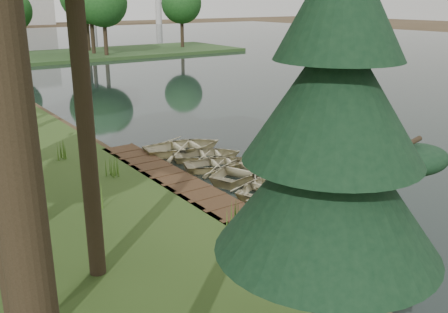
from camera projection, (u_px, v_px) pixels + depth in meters
ground at (243, 196)px, 18.98m from camera, size 300.00×300.00×0.00m
water at (359, 72)px, 50.99m from camera, size 130.00×200.00×0.05m
boardwalk at (207, 201)px, 18.06m from camera, size 1.60×16.00×0.30m
peninsula at (53, 57)px, 62.32m from camera, size 50.00×14.00×0.45m
far_trees at (19, 5)px, 58.62m from camera, size 45.60×5.60×8.80m
rowboat_0 at (397, 242)px, 14.56m from camera, size 3.67×3.23×0.63m
rowboat_1 at (349, 220)px, 15.81m from camera, size 4.53×3.74×0.81m
rowboat_2 at (322, 201)px, 17.27m from camera, size 4.65×4.11×0.80m
rowboat_3 at (293, 195)px, 17.93m from camera, size 3.58×2.65×0.72m
rowboat_4 at (269, 184)px, 19.13m from camera, size 3.56×2.96×0.64m
rowboat_5 at (245, 168)px, 20.78m from camera, size 4.38×3.77×0.76m
rowboat_6 at (220, 162)px, 21.69m from camera, size 3.65×3.05×0.65m
rowboat_7 at (207, 153)px, 22.93m from camera, size 3.75×3.26×0.65m
rowboat_8 at (183, 145)px, 23.97m from camera, size 4.19×3.27×0.79m
stored_rowboat at (20, 159)px, 21.08m from camera, size 4.26×3.44×0.78m
pine_tree at (333, 134)px, 7.92m from camera, size 3.80×3.80×7.87m
reeds_0 at (231, 218)px, 15.10m from camera, size 0.60×0.60×1.05m
reeds_1 at (95, 196)px, 16.91m from camera, size 0.60×0.60×0.96m
reeds_2 at (113, 165)px, 20.07m from camera, size 0.60×0.60×0.88m
reeds_3 at (61, 150)px, 22.15m from camera, size 0.60×0.60×0.87m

